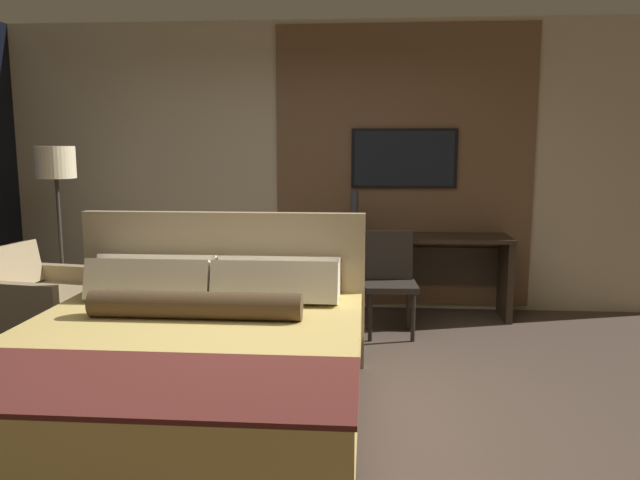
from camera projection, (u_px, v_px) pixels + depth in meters
The scene contains 9 objects.
ground_plane at pixel (269, 414), 3.81m from camera, with size 16.00×16.00×0.00m, color #4C3D33.
wall_back_tv_panel at pixel (322, 167), 6.14m from camera, with size 7.20×0.09×2.80m.
bed at pixel (185, 368), 3.64m from camera, with size 2.07×2.26×1.14m.
desk at pixel (403, 260), 5.94m from camera, with size 1.97×0.51×0.78m.
tv at pixel (404, 158), 5.99m from camera, with size 1.01×0.04×0.57m.
desk_chair at pixel (390, 273), 5.37m from camera, with size 0.47×0.47×0.88m.
armchair_by_window at pixel (42, 310), 5.12m from camera, with size 0.90×0.92×0.82m.
floor_lamp at pixel (56, 177), 5.48m from camera, with size 0.34×0.34×1.61m.
vase_tall at pixel (354, 213), 5.81m from camera, with size 0.07×0.07×0.42m.
Camera 1 is at (0.59, -3.56, 1.64)m, focal length 35.00 mm.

